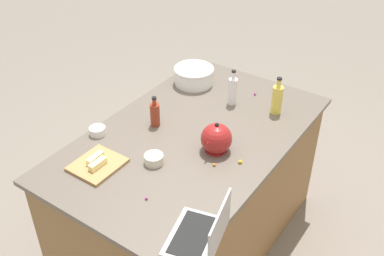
{
  "coord_description": "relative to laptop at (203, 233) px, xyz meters",
  "views": [
    {
      "loc": [
        1.83,
        1.26,
        2.5
      ],
      "look_at": [
        0.0,
        0.0,
        0.95
      ],
      "focal_mm": 42.68,
      "sensor_mm": 36.0,
      "label": 1
    }
  ],
  "objects": [
    {
      "name": "ground_plane",
      "position": [
        -0.65,
        -0.51,
        -0.95
      ],
      "size": [
        12.0,
        12.0,
        0.0
      ],
      "primitive_type": "plane",
      "color": "slate"
    },
    {
      "name": "island_counter",
      "position": [
        -0.65,
        -0.51,
        -0.5
      ],
      "size": [
        1.75,
        1.08,
        0.9
      ],
      "color": "olive",
      "rests_on": "ground"
    },
    {
      "name": "laptop",
      "position": [
        0.0,
        0.0,
        0.0
      ],
      "size": [
        0.35,
        0.3,
        0.22
      ],
      "color": "#B7B7BC",
      "rests_on": "island_counter"
    },
    {
      "name": "mixing_bowl_large",
      "position": [
        -1.17,
        -0.85,
        0.02
      ],
      "size": [
        0.28,
        0.28,
        0.12
      ],
      "color": "white",
      "rests_on": "island_counter"
    },
    {
      "name": "bottle_soy",
      "position": [
        -0.61,
        -0.75,
        0.03
      ],
      "size": [
        0.06,
        0.06,
        0.2
      ],
      "color": "maroon",
      "rests_on": "island_counter"
    },
    {
      "name": "bottle_vinegar",
      "position": [
        -1.09,
        -0.49,
        0.05
      ],
      "size": [
        0.06,
        0.06,
        0.25
      ],
      "color": "white",
      "rests_on": "island_counter"
    },
    {
      "name": "bottle_oil",
      "position": [
        -1.16,
        -0.2,
        0.06
      ],
      "size": [
        0.07,
        0.07,
        0.25
      ],
      "color": "#DBC64C",
      "rests_on": "island_counter"
    },
    {
      "name": "kettle",
      "position": [
        -0.6,
        -0.31,
        0.03
      ],
      "size": [
        0.21,
        0.18,
        0.2
      ],
      "color": "maroon",
      "rests_on": "island_counter"
    },
    {
      "name": "cutting_board",
      "position": [
        -0.11,
        -0.77,
        -0.04
      ],
      "size": [
        0.26,
        0.24,
        0.02
      ],
      "primitive_type": "cube",
      "color": "#AD7F4C",
      "rests_on": "island_counter"
    },
    {
      "name": "butter_stick_left",
      "position": [
        -0.12,
        -0.79,
        -0.01
      ],
      "size": [
        0.11,
        0.04,
        0.04
      ],
      "primitive_type": "cube",
      "rotation": [
        0.0,
        0.0,
        0.06
      ],
      "color": "#F4E58C",
      "rests_on": "cutting_board"
    },
    {
      "name": "butter_stick_right",
      "position": [
        -0.1,
        -0.74,
        -0.01
      ],
      "size": [
        0.11,
        0.04,
        0.04
      ],
      "primitive_type": "cube",
      "rotation": [
        0.0,
        0.0,
        -0.01
      ],
      "color": "#F4E58C",
      "rests_on": "cutting_board"
    },
    {
      "name": "ramekin_small",
      "position": [
        -0.33,
        -0.97,
        -0.02
      ],
      "size": [
        0.1,
        0.1,
        0.05
      ],
      "primitive_type": "cylinder",
      "color": "white",
      "rests_on": "island_counter"
    },
    {
      "name": "ramekin_medium",
      "position": [
        -0.31,
        -0.53,
        -0.02
      ],
      "size": [
        0.11,
        0.11,
        0.05
      ],
      "primitive_type": "cylinder",
      "color": "beige",
      "rests_on": "island_counter"
    },
    {
      "name": "candy_0",
      "position": [
        -1.28,
        -0.42,
        -0.04
      ],
      "size": [
        0.02,
        0.02,
        0.02
      ],
      "primitive_type": "sphere",
      "color": "#CC3399",
      "rests_on": "island_counter"
    },
    {
      "name": "candy_1",
      "position": [
        -0.58,
        -0.13,
        -0.04
      ],
      "size": [
        0.02,
        0.02,
        0.02
      ],
      "primitive_type": "sphere",
      "color": "yellow",
      "rests_on": "island_counter"
    },
    {
      "name": "candy_2",
      "position": [
        -0.06,
        -0.38,
        -0.04
      ],
      "size": [
        0.01,
        0.01,
        0.01
      ],
      "primitive_type": "sphere",
      "color": "#CC3399",
      "rests_on": "island_counter"
    },
    {
      "name": "candy_4",
      "position": [
        -0.48,
        -0.24,
        -0.04
      ],
      "size": [
        0.02,
        0.02,
        0.02
      ],
      "primitive_type": "sphere",
      "color": "orange",
      "rests_on": "island_counter"
    }
  ]
}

